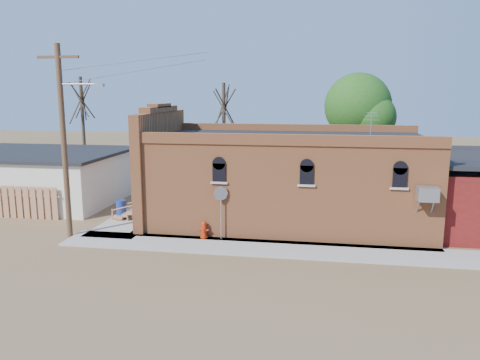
% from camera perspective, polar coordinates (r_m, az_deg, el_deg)
% --- Properties ---
extents(ground, '(120.00, 120.00, 0.00)m').
position_cam_1_polar(ground, '(20.29, -0.88, -9.03)').
color(ground, brown).
rests_on(ground, ground).
extents(sidewalk_south, '(19.00, 2.20, 0.08)m').
position_cam_1_polar(sidewalk_south, '(20.92, 3.66, -8.32)').
color(sidewalk_south, '#9E9991').
rests_on(sidewalk_south, ground).
extents(sidewalk_west, '(2.60, 10.00, 0.08)m').
position_cam_1_polar(sidewalk_west, '(27.50, -11.62, -3.90)').
color(sidewalk_west, '#9E9991').
rests_on(sidewalk_west, ground).
extents(brick_bar, '(16.40, 7.97, 6.30)m').
position_cam_1_polar(brick_bar, '(24.77, 5.15, 0.14)').
color(brick_bar, '#C66D3C').
rests_on(brick_bar, ground).
extents(wood_fence, '(5.20, 0.10, 1.80)m').
position_cam_1_polar(wood_fence, '(28.47, -25.63, -2.46)').
color(wood_fence, '#AD714E').
rests_on(wood_fence, ground).
extents(utility_pole, '(3.12, 0.26, 9.00)m').
position_cam_1_polar(utility_pole, '(23.22, -20.60, 4.87)').
color(utility_pole, '#48351C').
rests_on(utility_pole, ground).
extents(tree_bare_near, '(2.80, 2.80, 7.65)m').
position_cam_1_polar(tree_bare_near, '(32.46, -1.99, 9.07)').
color(tree_bare_near, '#473A28').
rests_on(tree_bare_near, ground).
extents(tree_bare_far, '(2.80, 2.80, 8.16)m').
position_cam_1_polar(tree_bare_far, '(37.17, -18.76, 9.33)').
color(tree_bare_far, '#473A28').
rests_on(tree_bare_far, ground).
extents(tree_leafy, '(4.40, 4.40, 8.15)m').
position_cam_1_polar(tree_leafy, '(32.41, 14.18, 8.71)').
color(tree_leafy, '#473A28').
rests_on(tree_leafy, ground).
extents(fire_hydrant, '(0.47, 0.45, 0.81)m').
position_cam_1_polar(fire_hydrant, '(22.16, -4.42, -6.05)').
color(fire_hydrant, '#AB2509').
rests_on(fire_hydrant, sidewalk_south).
extents(stop_sign, '(0.63, 0.37, 2.52)m').
position_cam_1_polar(stop_sign, '(21.57, -2.35, -2.27)').
color(stop_sign, '#97979C').
rests_on(stop_sign, sidewalk_south).
extents(trash_barrel, '(0.58, 0.58, 0.84)m').
position_cam_1_polar(trash_barrel, '(27.00, -14.30, -3.28)').
color(trash_barrel, navy).
rests_on(trash_barrel, sidewalk_west).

